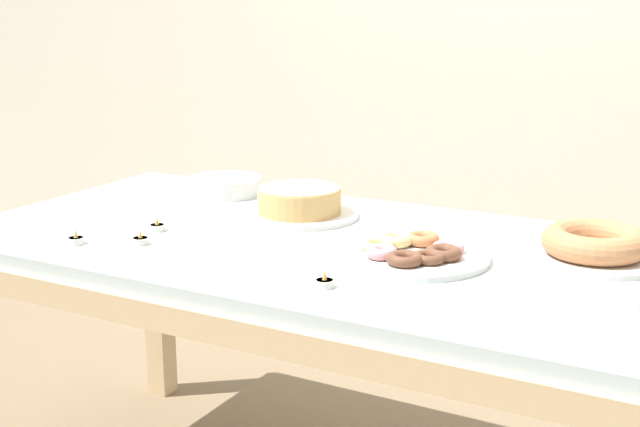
{
  "coord_description": "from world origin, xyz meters",
  "views": [
    {
      "loc": [
        0.93,
        -1.77,
        1.31
      ],
      "look_at": [
        -0.05,
        0.02,
        0.8
      ],
      "focal_mm": 50.0,
      "sensor_mm": 36.0,
      "label": 1
    }
  ],
  "objects_px": {
    "pastry_platter": "(412,253)",
    "tealight_near_front": "(157,227)",
    "tealight_centre": "(325,283)",
    "tealight_near_cakes": "(140,240)",
    "cake_chocolate_round": "(299,204)",
    "tealight_left_edge": "(76,240)",
    "cake_golden_bundt": "(595,246)",
    "plate_stack": "(225,186)"
  },
  "relations": [
    {
      "from": "tealight_centre",
      "to": "tealight_near_cakes",
      "type": "bearing_deg",
      "value": 172.91
    },
    {
      "from": "tealight_near_cakes",
      "to": "tealight_left_edge",
      "type": "xyz_separation_m",
      "value": [
        -0.13,
        -0.07,
        0.0
      ]
    },
    {
      "from": "tealight_left_edge",
      "to": "tealight_near_cakes",
      "type": "bearing_deg",
      "value": 28.09
    },
    {
      "from": "pastry_platter",
      "to": "tealight_near_cakes",
      "type": "bearing_deg",
      "value": -162.18
    },
    {
      "from": "pastry_platter",
      "to": "tealight_near_front",
      "type": "bearing_deg",
      "value": -172.89
    },
    {
      "from": "cake_golden_bundt",
      "to": "tealight_left_edge",
      "type": "xyz_separation_m",
      "value": [
        -1.08,
        -0.45,
        -0.02
      ]
    },
    {
      "from": "cake_golden_bundt",
      "to": "pastry_platter",
      "type": "xyz_separation_m",
      "value": [
        -0.35,
        -0.19,
        -0.02
      ]
    },
    {
      "from": "tealight_centre",
      "to": "tealight_left_edge",
      "type": "bearing_deg",
      "value": -179.5
    },
    {
      "from": "cake_chocolate_round",
      "to": "tealight_centre",
      "type": "distance_m",
      "value": 0.57
    },
    {
      "from": "cake_golden_bundt",
      "to": "plate_stack",
      "type": "relative_size",
      "value": 1.45
    },
    {
      "from": "plate_stack",
      "to": "cake_chocolate_round",
      "type": "bearing_deg",
      "value": -21.68
    },
    {
      "from": "cake_chocolate_round",
      "to": "pastry_platter",
      "type": "xyz_separation_m",
      "value": [
        0.41,
        -0.21,
        -0.02
      ]
    },
    {
      "from": "plate_stack",
      "to": "tealight_centre",
      "type": "distance_m",
      "value": 0.88
    },
    {
      "from": "cake_chocolate_round",
      "to": "tealight_left_edge",
      "type": "height_order",
      "value": "cake_chocolate_round"
    },
    {
      "from": "pastry_platter",
      "to": "tealight_left_edge",
      "type": "bearing_deg",
      "value": -160.21
    },
    {
      "from": "tealight_left_edge",
      "to": "cake_golden_bundt",
      "type": "bearing_deg",
      "value": 22.69
    },
    {
      "from": "pastry_platter",
      "to": "tealight_left_edge",
      "type": "relative_size",
      "value": 8.43
    },
    {
      "from": "tealight_near_cakes",
      "to": "tealight_near_front",
      "type": "relative_size",
      "value": 1.0
    },
    {
      "from": "tealight_left_edge",
      "to": "plate_stack",
      "type": "bearing_deg",
      "value": 89.54
    },
    {
      "from": "pastry_platter",
      "to": "plate_stack",
      "type": "bearing_deg",
      "value": 155.27
    },
    {
      "from": "pastry_platter",
      "to": "plate_stack",
      "type": "height_order",
      "value": "plate_stack"
    },
    {
      "from": "pastry_platter",
      "to": "tealight_left_edge",
      "type": "distance_m",
      "value": 0.78
    },
    {
      "from": "cake_chocolate_round",
      "to": "tealight_near_cakes",
      "type": "bearing_deg",
      "value": -115.87
    },
    {
      "from": "cake_chocolate_round",
      "to": "pastry_platter",
      "type": "height_order",
      "value": "cake_chocolate_round"
    },
    {
      "from": "tealight_left_edge",
      "to": "tealight_near_front",
      "type": "distance_m",
      "value": 0.2
    },
    {
      "from": "cake_golden_bundt",
      "to": "tealight_near_cakes",
      "type": "relative_size",
      "value": 7.64
    },
    {
      "from": "tealight_near_cakes",
      "to": "cake_chocolate_round",
      "type": "bearing_deg",
      "value": 64.13
    },
    {
      "from": "cake_chocolate_round",
      "to": "tealight_near_cakes",
      "type": "distance_m",
      "value": 0.45
    },
    {
      "from": "cake_chocolate_round",
      "to": "plate_stack",
      "type": "xyz_separation_m",
      "value": [
        -0.32,
        0.13,
        -0.01
      ]
    },
    {
      "from": "tealight_near_cakes",
      "to": "tealight_left_edge",
      "type": "distance_m",
      "value": 0.15
    },
    {
      "from": "tealight_left_edge",
      "to": "tealight_centre",
      "type": "relative_size",
      "value": 1.0
    },
    {
      "from": "cake_golden_bundt",
      "to": "tealight_near_cakes",
      "type": "xyz_separation_m",
      "value": [
        -0.95,
        -0.38,
        -0.02
      ]
    },
    {
      "from": "tealight_near_front",
      "to": "tealight_centre",
      "type": "height_order",
      "value": "same"
    },
    {
      "from": "plate_stack",
      "to": "tealight_near_cakes",
      "type": "bearing_deg",
      "value": -76.42
    },
    {
      "from": "tealight_near_cakes",
      "to": "tealight_left_edge",
      "type": "relative_size",
      "value": 1.0
    },
    {
      "from": "tealight_left_edge",
      "to": "pastry_platter",
      "type": "bearing_deg",
      "value": 19.79
    },
    {
      "from": "pastry_platter",
      "to": "tealight_centre",
      "type": "distance_m",
      "value": 0.27
    },
    {
      "from": "cake_golden_bundt",
      "to": "tealight_centre",
      "type": "bearing_deg",
      "value": -133.7
    },
    {
      "from": "cake_golden_bundt",
      "to": "plate_stack",
      "type": "xyz_separation_m",
      "value": [
        -1.08,
        0.15,
        -0.01
      ]
    },
    {
      "from": "cake_golden_bundt",
      "to": "tealight_near_cakes",
      "type": "bearing_deg",
      "value": -158.1
    },
    {
      "from": "tealight_near_front",
      "to": "cake_golden_bundt",
      "type": "bearing_deg",
      "value": 15.16
    },
    {
      "from": "plate_stack",
      "to": "tealight_near_front",
      "type": "bearing_deg",
      "value": -78.36
    }
  ]
}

